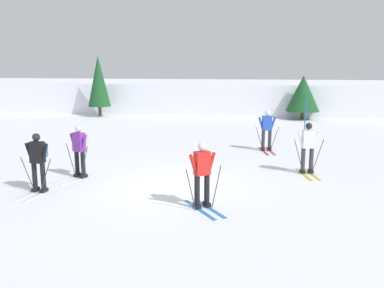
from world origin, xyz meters
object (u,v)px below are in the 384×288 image
skier_black (38,160)px  conifer_far_right (303,93)px  skier_red (202,173)px  conifer_far_left (99,81)px  skier_white (308,147)px  trail_marker_pole (305,116)px  skier_purple (80,149)px  skier_blue (267,129)px

skier_black → conifer_far_right: bearing=62.3°
skier_red → conifer_far_left: conifer_far_left is taller
skier_black → conifer_far_right: conifer_far_right is taller
skier_black → conifer_far_left: conifer_far_left is taller
skier_white → trail_marker_pole: 8.34m
conifer_far_right → trail_marker_pole: bearing=-94.7°
skier_black → skier_purple: same height
skier_black → skier_red: bearing=-7.8°
skier_white → conifer_far_left: 18.37m
trail_marker_pole → skier_purple: bearing=-129.3°
skier_blue → trail_marker_pole: size_ratio=0.93×
skier_black → conifer_far_right: (9.10, 17.34, 0.73)m
skier_red → conifer_far_right: conifer_far_right is taller
skier_purple → skier_white: 7.44m
skier_purple → conifer_far_left: (-5.02, 15.17, 1.45)m
skier_white → conifer_far_right: bearing=84.7°
skier_white → trail_marker_pole: bearing=84.3°
skier_purple → conifer_far_right: bearing=61.4°
skier_black → skier_red: (4.76, -0.65, -0.04)m
skier_black → skier_red: size_ratio=1.00×
trail_marker_pole → conifer_far_left: bearing=158.1°
trail_marker_pole → skier_black: bearing=-126.8°
skier_black → skier_blue: same height
skier_purple → trail_marker_pole: size_ratio=0.93×
skier_black → skier_purple: size_ratio=1.00×
skier_purple → conifer_far_left: 16.04m
skier_blue → skier_purple: bearing=-139.3°
skier_black → skier_white: bearing=22.6°
skier_red → trail_marker_pole: size_ratio=0.93×
skier_blue → conifer_far_right: 10.84m
skier_red → skier_purple: 4.81m
skier_white → skier_red: bearing=-128.0°
skier_red → trail_marker_pole: 12.79m
skier_red → trail_marker_pole: trail_marker_pole is taller
skier_blue → trail_marker_pole: bearing=66.2°
skier_purple → skier_white: same height
skier_red → skier_white: bearing=52.0°
skier_purple → trail_marker_pole: 12.78m
skier_black → skier_blue: size_ratio=1.00×
skier_black → trail_marker_pole: bearing=53.2°
skier_black → skier_purple: (0.54, 1.65, 0.00)m
skier_white → conifer_far_left: bearing=132.2°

